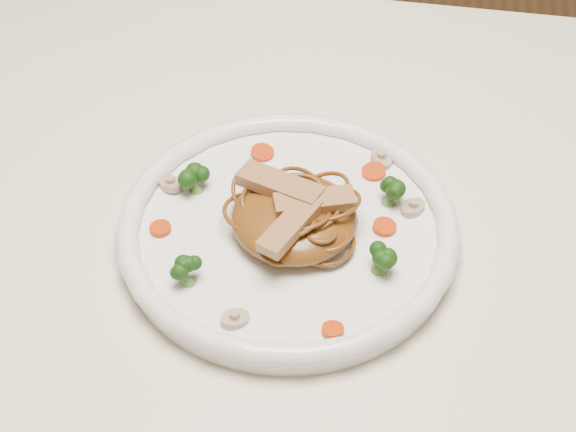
# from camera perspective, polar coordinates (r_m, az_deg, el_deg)

# --- Properties ---
(table) EXTENTS (1.20, 0.80, 0.75)m
(table) POSITION_cam_1_polar(r_m,az_deg,el_deg) (0.84, 1.16, -5.24)
(table) COLOR silver
(table) RESTS_ON ground
(plate) EXTENTS (0.40, 0.40, 0.02)m
(plate) POSITION_cam_1_polar(r_m,az_deg,el_deg) (0.75, -0.00, -1.19)
(plate) COLOR white
(plate) RESTS_ON table
(noodle_mound) EXTENTS (0.11, 0.11, 0.04)m
(noodle_mound) POSITION_cam_1_polar(r_m,az_deg,el_deg) (0.73, 0.42, -0.12)
(noodle_mound) COLOR brown
(noodle_mound) RESTS_ON plate
(chicken_a) EXTENTS (0.07, 0.04, 0.01)m
(chicken_a) POSITION_cam_1_polar(r_m,az_deg,el_deg) (0.72, 1.81, 0.99)
(chicken_a) COLOR tan
(chicken_a) RESTS_ON noodle_mound
(chicken_b) EXTENTS (0.08, 0.05, 0.01)m
(chicken_b) POSITION_cam_1_polar(r_m,az_deg,el_deg) (0.73, -0.54, 2.09)
(chicken_b) COLOR tan
(chicken_b) RESTS_ON noodle_mound
(chicken_c) EXTENTS (0.05, 0.07, 0.01)m
(chicken_c) POSITION_cam_1_polar(r_m,az_deg,el_deg) (0.69, 0.14, -0.68)
(chicken_c) COLOR tan
(chicken_c) RESTS_ON noodle_mound
(broccoli_0) EXTENTS (0.03, 0.03, 0.03)m
(broccoli_0) POSITION_cam_1_polar(r_m,az_deg,el_deg) (0.76, 6.94, 1.81)
(broccoli_0) COLOR #17450E
(broccoli_0) RESTS_ON plate
(broccoli_1) EXTENTS (0.03, 0.03, 0.03)m
(broccoli_1) POSITION_cam_1_polar(r_m,az_deg,el_deg) (0.77, -6.29, 2.65)
(broccoli_1) COLOR #17450E
(broccoli_1) RESTS_ON plate
(broccoli_2) EXTENTS (0.03, 0.03, 0.03)m
(broccoli_2) POSITION_cam_1_polar(r_m,az_deg,el_deg) (0.69, -6.87, -3.65)
(broccoli_2) COLOR #17450E
(broccoli_2) RESTS_ON plate
(broccoli_3) EXTENTS (0.04, 0.04, 0.03)m
(broccoli_3) POSITION_cam_1_polar(r_m,az_deg,el_deg) (0.70, 6.28, -2.83)
(broccoli_3) COLOR #17450E
(broccoli_3) RESTS_ON plate
(carrot_0) EXTENTS (0.02, 0.02, 0.00)m
(carrot_0) POSITION_cam_1_polar(r_m,az_deg,el_deg) (0.80, 5.83, 2.99)
(carrot_0) COLOR #B83006
(carrot_0) RESTS_ON plate
(carrot_1) EXTENTS (0.03, 0.03, 0.00)m
(carrot_1) POSITION_cam_1_polar(r_m,az_deg,el_deg) (0.75, -8.65, -0.84)
(carrot_1) COLOR #B83006
(carrot_1) RESTS_ON plate
(carrot_2) EXTENTS (0.02, 0.02, 0.00)m
(carrot_2) POSITION_cam_1_polar(r_m,az_deg,el_deg) (0.74, 6.56, -0.75)
(carrot_2) COLOR #B83006
(carrot_2) RESTS_ON plate
(carrot_3) EXTENTS (0.03, 0.03, 0.00)m
(carrot_3) POSITION_cam_1_polar(r_m,az_deg,el_deg) (0.81, -1.76, 4.30)
(carrot_3) COLOR #B83006
(carrot_3) RESTS_ON plate
(carrot_4) EXTENTS (0.02, 0.02, 0.00)m
(carrot_4) POSITION_cam_1_polar(r_m,az_deg,el_deg) (0.67, 3.05, -7.74)
(carrot_4) COLOR #B83006
(carrot_4) RESTS_ON plate
(mushroom_0) EXTENTS (0.03, 0.03, 0.01)m
(mushroom_0) POSITION_cam_1_polar(r_m,az_deg,el_deg) (0.67, -3.62, -6.97)
(mushroom_0) COLOR tan
(mushroom_0) RESTS_ON plate
(mushroom_1) EXTENTS (0.04, 0.04, 0.01)m
(mushroom_1) POSITION_cam_1_polar(r_m,az_deg,el_deg) (0.76, 8.46, 0.56)
(mushroom_1) COLOR tan
(mushroom_1) RESTS_ON plate
(mushroom_2) EXTENTS (0.04, 0.04, 0.01)m
(mushroom_2) POSITION_cam_1_polar(r_m,az_deg,el_deg) (0.79, -7.96, 2.15)
(mushroom_2) COLOR tan
(mushroom_2) RESTS_ON plate
(mushroom_3) EXTENTS (0.04, 0.04, 0.01)m
(mushroom_3) POSITION_cam_1_polar(r_m,az_deg,el_deg) (0.81, 6.34, 3.88)
(mushroom_3) COLOR tan
(mushroom_3) RESTS_ON plate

